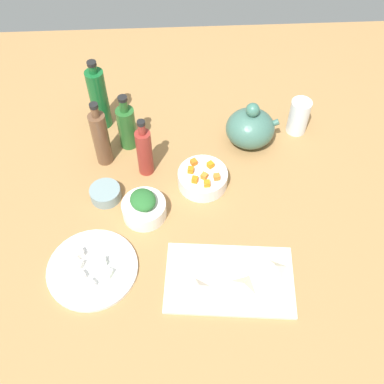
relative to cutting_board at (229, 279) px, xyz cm
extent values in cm
cube|color=#A37745|center=(-8.79, 27.10, -2.00)|extent=(190.00, 190.00, 3.00)
cube|color=silver|center=(0.00, 0.00, 0.00)|extent=(36.72, 24.32, 1.00)
cylinder|color=white|center=(-37.45, 5.10, 0.10)|extent=(25.10, 25.10, 1.20)
cylinder|color=white|center=(-23.24, 23.14, 2.20)|extent=(13.10, 13.10, 5.39)
cylinder|color=white|center=(-5.07, 34.21, 2.02)|extent=(15.58, 15.58, 5.04)
cylinder|color=gray|center=(-35.31, 30.24, 1.47)|extent=(9.45, 9.45, 3.95)
ellipsoid|color=#416E5F|center=(11.84, 51.81, 5.81)|extent=(16.26, 15.31, 12.61)
sphere|color=#3B705F|center=(11.84, 51.81, 13.93)|extent=(4.55, 4.55, 4.55)
cylinder|color=#416E5F|center=(18.75, 51.81, 7.38)|extent=(5.38, 2.00, 3.93)
cylinder|color=maroon|center=(-22.86, 40.61, 7.94)|extent=(4.86, 4.86, 16.88)
cylinder|color=maroon|center=(-22.86, 40.61, 18.22)|extent=(2.19, 2.19, 3.68)
cylinder|color=black|center=(-22.86, 40.61, 20.66)|extent=(2.43, 2.43, 1.20)
cylinder|color=#286229|center=(-28.87, 52.89, 7.04)|extent=(5.99, 5.99, 15.07)
cylinder|color=#286229|center=(-28.87, 52.89, 16.73)|extent=(2.69, 2.69, 4.32)
cylinder|color=black|center=(-28.87, 52.89, 19.50)|extent=(2.99, 2.99, 1.20)
cylinder|color=brown|center=(-36.52, 45.93, 9.29)|extent=(5.23, 5.23, 19.57)
cylinder|color=brown|center=(-36.52, 45.93, 20.79)|extent=(2.35, 2.35, 3.43)
cylinder|color=black|center=(-36.52, 45.93, 23.10)|extent=(2.62, 2.62, 1.20)
cylinder|color=#165E2A|center=(-38.21, 63.32, 10.60)|extent=(6.10, 6.10, 22.20)
cylinder|color=#165E2A|center=(-38.21, 63.32, 23.07)|extent=(2.74, 2.74, 2.74)
cylinder|color=black|center=(-38.21, 63.32, 25.04)|extent=(3.05, 3.05, 1.20)
cylinder|color=white|center=(29.05, 56.59, 5.85)|extent=(6.87, 6.87, 12.70)
cube|color=orange|center=(-4.75, 32.33, 5.44)|extent=(2.50, 2.50, 1.80)
cube|color=orange|center=(-7.69, 38.14, 5.44)|extent=(2.43, 2.43, 1.80)
cube|color=orange|center=(-8.44, 35.01, 5.44)|extent=(2.12, 2.12, 1.80)
cube|color=orange|center=(-1.00, 31.80, 5.44)|extent=(2.01, 2.01, 1.80)
cube|color=orange|center=(-4.13, 29.37, 5.44)|extent=(1.88, 1.88, 1.80)
cube|color=orange|center=(-2.52, 36.80, 5.44)|extent=(2.50, 2.50, 1.80)
cube|color=orange|center=(-7.73, 31.10, 5.44)|extent=(2.22, 2.22, 1.80)
ellipsoid|color=#28662C|center=(-23.24, 23.14, 6.84)|extent=(10.21, 10.64, 3.90)
cube|color=white|center=(-32.75, 2.60, 1.80)|extent=(2.91, 2.91, 2.20)
cube|color=silver|center=(-41.05, 9.35, 1.80)|extent=(2.94, 2.94, 2.20)
cube|color=silver|center=(-40.02, 2.21, 1.80)|extent=(3.09, 3.09, 2.20)
cube|color=white|center=(-34.59, 6.20, 1.80)|extent=(2.66, 2.66, 2.20)
cube|color=white|center=(-37.28, -0.45, 1.80)|extent=(3.11, 3.11, 2.20)
cube|color=white|center=(-40.95, 5.81, 1.80)|extent=(2.80, 2.80, 2.20)
pyramid|color=beige|center=(-8.49, -2.74, 1.77)|extent=(5.81, 6.19, 2.54)
pyramid|color=beige|center=(3.28, -2.86, 1.82)|extent=(7.90, 7.97, 2.64)
pyramid|color=beige|center=(12.87, 1.84, 1.72)|extent=(6.36, 6.30, 2.44)
camera|label=1|loc=(-13.10, -56.44, 112.74)|focal=42.71mm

